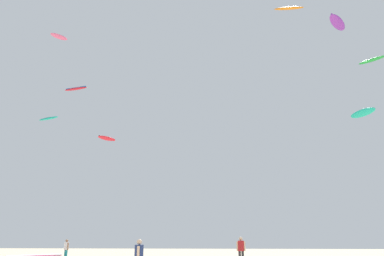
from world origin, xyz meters
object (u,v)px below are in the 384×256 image
(kite_aloft_1, at_px, (363,113))
(person_midground, at_px, (241,248))
(person_left, at_px, (66,248))
(kite_aloft_2, at_px, (59,37))
(kite_aloft_0, at_px, (337,23))
(kite_aloft_3, at_px, (49,118))
(person_foreground, at_px, (139,256))
(kite_aloft_6, at_px, (372,60))
(kite_aloft_4, at_px, (107,138))
(kite_aloft_5, at_px, (289,8))
(kite_aloft_7, at_px, (76,89))

(kite_aloft_1, bearing_deg, person_midground, -131.52)
(person_left, distance_m, kite_aloft_2, 25.11)
(kite_aloft_0, distance_m, kite_aloft_3, 37.88)
(kite_aloft_2, bearing_deg, person_foreground, -54.78)
(person_foreground, bearing_deg, person_midground, -118.41)
(person_left, distance_m, kite_aloft_0, 39.89)
(person_foreground, distance_m, kite_aloft_6, 38.95)
(person_foreground, xyz_separation_m, kite_aloft_2, (-15.29, 21.66, 23.46))
(person_foreground, height_order, kite_aloft_4, kite_aloft_4)
(kite_aloft_3, bearing_deg, kite_aloft_0, -0.47)
(person_foreground, distance_m, kite_aloft_1, 37.72)
(kite_aloft_1, height_order, kite_aloft_3, kite_aloft_1)
(person_midground, bearing_deg, person_left, -104.87)
(person_foreground, relative_size, kite_aloft_5, 0.55)
(person_midground, relative_size, kite_aloft_3, 0.56)
(kite_aloft_4, bearing_deg, person_foreground, -69.45)
(kite_aloft_7, bearing_deg, person_left, -65.62)
(person_midground, bearing_deg, kite_aloft_0, 143.82)
(kite_aloft_2, distance_m, kite_aloft_3, 10.17)
(person_midground, distance_m, kite_aloft_3, 31.74)
(kite_aloft_0, distance_m, kite_aloft_2, 33.88)
(kite_aloft_0, height_order, kite_aloft_1, kite_aloft_0)
(kite_aloft_5, bearing_deg, person_foreground, -120.83)
(kite_aloft_0, height_order, kite_aloft_2, kite_aloft_0)
(person_left, height_order, kite_aloft_6, kite_aloft_6)
(kite_aloft_3, relative_size, kite_aloft_7, 0.85)
(kite_aloft_0, distance_m, kite_aloft_5, 12.10)
(person_midground, relative_size, kite_aloft_2, 0.94)
(kite_aloft_4, xyz_separation_m, kite_aloft_7, (-4.84, -0.91, 7.36))
(kite_aloft_4, distance_m, kite_aloft_7, 8.85)
(kite_aloft_4, bearing_deg, kite_aloft_6, -14.68)
(kite_aloft_0, xyz_separation_m, kite_aloft_2, (-33.40, -4.81, -3.09))
(kite_aloft_4, bearing_deg, kite_aloft_1, -10.70)
(kite_aloft_4, relative_size, kite_aloft_7, 0.77)
(kite_aloft_3, relative_size, kite_aloft_4, 1.10)
(kite_aloft_4, relative_size, kite_aloft_5, 0.99)
(person_left, relative_size, kite_aloft_5, 0.55)
(person_midground, relative_size, kite_aloft_0, 0.41)
(person_left, bearing_deg, kite_aloft_5, -49.37)
(kite_aloft_6, distance_m, kite_aloft_7, 39.61)
(person_foreground, xyz_separation_m, kite_aloft_3, (-17.99, 26.76, 15.10))
(kite_aloft_6, bearing_deg, person_midground, -137.67)
(person_left, xyz_separation_m, kite_aloft_6, (30.47, 10.35, 20.73))
(kite_aloft_4, xyz_separation_m, kite_aloft_6, (33.95, -8.90, 6.33))
(kite_aloft_2, xyz_separation_m, kite_aloft_3, (-2.71, 5.11, -8.36))
(person_midground, height_order, kite_aloft_6, kite_aloft_6)
(person_left, xyz_separation_m, kite_aloft_4, (-3.48, 19.24, 14.40))
(kite_aloft_1, distance_m, kite_aloft_5, 16.26)
(kite_aloft_0, relative_size, kite_aloft_7, 1.15)
(kite_aloft_3, bearing_deg, person_left, -53.73)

